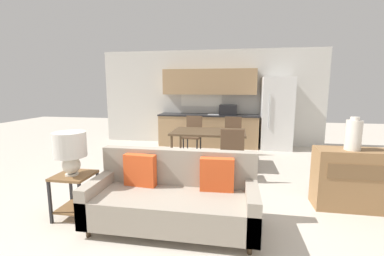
{
  "coord_description": "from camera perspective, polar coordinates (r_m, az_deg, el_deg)",
  "views": [
    {
      "loc": [
        0.76,
        -2.84,
        1.65
      ],
      "look_at": [
        0.02,
        1.5,
        0.95
      ],
      "focal_mm": 24.0,
      "sensor_mm": 36.0,
      "label": 1
    }
  ],
  "objects": [
    {
      "name": "ground_plane",
      "position": [
        3.37,
        -4.87,
        -20.3
      ],
      "size": [
        20.0,
        20.0,
        0.0
      ],
      "primitive_type": "plane",
      "color": "beige"
    },
    {
      "name": "couch",
      "position": [
        3.19,
        -4.11,
        -15.22
      ],
      "size": [
        1.96,
        0.8,
        0.88
      ],
      "color": "#3D2D1E",
      "rests_on": "ground_plane"
    },
    {
      "name": "table_lamp",
      "position": [
        3.5,
        -25.47,
        -4.12
      ],
      "size": [
        0.39,
        0.39,
        0.54
      ],
      "color": "silver",
      "rests_on": "side_table"
    },
    {
      "name": "vase",
      "position": [
        3.98,
        32.24,
        -1.26
      ],
      "size": [
        0.2,
        0.2,
        0.44
      ],
      "color": "beige",
      "rests_on": "credenza"
    },
    {
      "name": "dining_chair_near_right",
      "position": [
        4.57,
        8.77,
        -5.27
      ],
      "size": [
        0.45,
        0.45,
        0.95
      ],
      "rotation": [
        0.0,
        0.0,
        3.22
      ],
      "color": "brown",
      "rests_on": "ground_plane"
    },
    {
      "name": "dining_table",
      "position": [
        5.38,
        3.74,
        -1.32
      ],
      "size": [
        1.52,
        0.95,
        0.75
      ],
      "color": "brown",
      "rests_on": "ground_plane"
    },
    {
      "name": "refrigerator",
      "position": [
        7.21,
        18.25,
        3.07
      ],
      "size": [
        0.8,
        0.69,
        1.92
      ],
      "color": "white",
      "rests_on": "ground_plane"
    },
    {
      "name": "side_table",
      "position": [
        3.66,
        -24.59,
        -12.13
      ],
      "size": [
        0.44,
        0.44,
        0.57
      ],
      "color": "brown",
      "rests_on": "ground_plane"
    },
    {
      "name": "dining_chair_far_left",
      "position": [
        6.29,
        0.22,
        -1.22
      ],
      "size": [
        0.46,
        0.46,
        0.95
      ],
      "rotation": [
        0.0,
        0.0,
        -0.11
      ],
      "color": "brown",
      "rests_on": "ground_plane"
    },
    {
      "name": "kitchen_counter",
      "position": [
        7.26,
        3.75,
        2.64
      ],
      "size": [
        2.77,
        0.65,
        2.15
      ],
      "color": "tan",
      "rests_on": "ground_plane"
    },
    {
      "name": "credenza",
      "position": [
        4.16,
        31.77,
        -9.63
      ],
      "size": [
        0.93,
        0.41,
        0.83
      ],
      "color": "olive",
      "rests_on": "ground_plane"
    },
    {
      "name": "wall_back",
      "position": [
        7.52,
        3.92,
        6.76
      ],
      "size": [
        6.4,
        0.07,
        2.7
      ],
      "color": "silver",
      "rests_on": "ground_plane"
    },
    {
      "name": "dining_chair_far_right",
      "position": [
        6.18,
        9.03,
        -1.52
      ],
      "size": [
        0.44,
        0.44,
        0.95
      ],
      "rotation": [
        0.0,
        0.0,
        -0.04
      ],
      "color": "brown",
      "rests_on": "ground_plane"
    }
  ]
}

